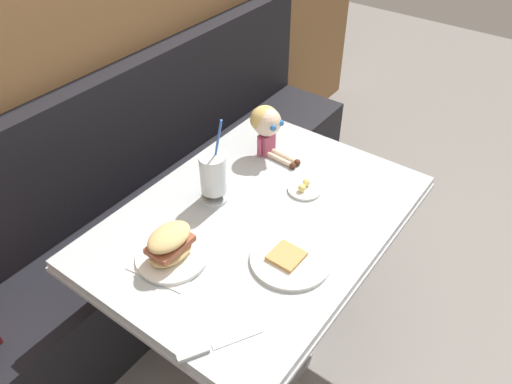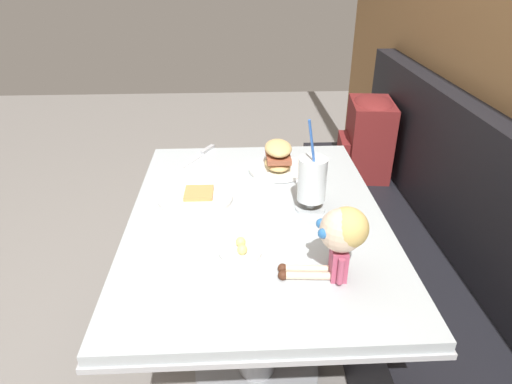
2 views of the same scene
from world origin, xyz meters
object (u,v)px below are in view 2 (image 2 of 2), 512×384
(butter_saucer, at_px, (241,250))
(butter_knife, at_px, (204,152))
(toast_plate, at_px, (196,197))
(seated_doll, at_px, (341,234))
(backpack, at_px, (368,135))
(sandwich_plate, at_px, (278,160))
(milkshake_glass, at_px, (312,182))

(butter_saucer, xyz_separation_m, butter_knife, (-0.70, -0.14, -0.00))
(toast_plate, distance_m, seated_doll, 0.59)
(toast_plate, height_order, seated_doll, seated_doll)
(backpack, bearing_deg, sandwich_plate, -42.31)
(toast_plate, bearing_deg, backpack, 133.67)
(butter_knife, bearing_deg, milkshake_glass, 37.71)
(seated_doll, distance_m, backpack, 1.27)
(milkshake_glass, relative_size, seated_doll, 1.42)
(butter_saucer, bearing_deg, sandwich_plate, 163.82)
(seated_doll, bearing_deg, butter_saucer, -114.37)
(toast_plate, relative_size, butter_knife, 1.17)
(toast_plate, distance_m, butter_knife, 0.39)
(sandwich_plate, relative_size, backpack, 0.56)
(milkshake_glass, distance_m, butter_saucer, 0.33)
(toast_plate, distance_m, milkshake_glass, 0.39)
(toast_plate, bearing_deg, butter_saucer, 24.88)
(milkshake_glass, bearing_deg, seated_doll, 2.96)
(seated_doll, bearing_deg, backpack, 160.86)
(milkshake_glass, distance_m, butter_knife, 0.61)
(toast_plate, distance_m, backpack, 1.11)
(butter_knife, bearing_deg, seated_doll, 25.42)
(milkshake_glass, bearing_deg, sandwich_plate, -165.14)
(toast_plate, relative_size, sandwich_plate, 1.10)
(sandwich_plate, xyz_separation_m, backpack, (-0.56, 0.51, -0.13))
(sandwich_plate, height_order, butter_saucer, sandwich_plate)
(sandwich_plate, xyz_separation_m, butter_saucer, (0.52, -0.15, -0.04))
(milkshake_glass, xyz_separation_m, butter_saucer, (0.22, -0.23, -0.09))
(milkshake_glass, relative_size, sandwich_plate, 1.39)
(butter_saucer, bearing_deg, seated_doll, 65.63)
(butter_saucer, bearing_deg, butter_knife, -168.72)
(toast_plate, relative_size, backpack, 0.62)
(milkshake_glass, height_order, butter_knife, milkshake_glass)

